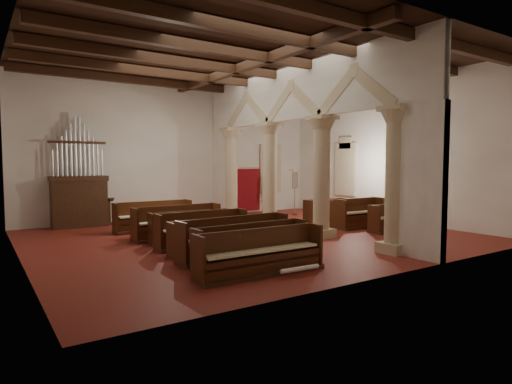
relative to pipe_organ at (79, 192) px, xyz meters
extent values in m
plane|color=maroon|center=(4.50, -5.50, -1.37)|extent=(14.00, 14.00, 0.00)
plane|color=black|center=(4.50, -5.50, 4.63)|extent=(14.00, 14.00, 0.00)
cube|color=white|center=(4.50, 0.50, 1.63)|extent=(14.00, 0.02, 6.00)
cube|color=white|center=(4.50, -11.50, 1.63)|extent=(14.00, 0.02, 6.00)
cube|color=white|center=(-2.50, -5.50, 1.63)|extent=(0.02, 12.00, 6.00)
cube|color=white|center=(11.50, -5.50, 1.63)|extent=(0.02, 12.00, 6.00)
cube|color=#C6B493|center=(6.30, -10.00, -1.22)|extent=(0.75, 0.75, 0.30)
cylinder|color=#C6B493|center=(6.30, -10.00, 0.58)|extent=(0.56, 0.56, 3.30)
cube|color=#C6B493|center=(6.30, -7.00, -1.22)|extent=(0.75, 0.75, 0.30)
cylinder|color=#C6B493|center=(6.30, -7.00, 0.58)|extent=(0.56, 0.56, 3.30)
cube|color=#C6B493|center=(6.30, -4.00, -1.22)|extent=(0.75, 0.75, 0.30)
cylinder|color=#C6B493|center=(6.30, -4.00, 0.58)|extent=(0.56, 0.56, 3.30)
cube|color=#C6B493|center=(6.30, -1.00, -1.22)|extent=(0.75, 0.75, 0.30)
cylinder|color=#C6B493|center=(6.30, -1.00, 0.58)|extent=(0.56, 0.56, 3.30)
cube|color=white|center=(6.30, -5.50, 3.66)|extent=(0.25, 11.90, 1.93)
cube|color=#2F6B58|center=(11.48, -7.00, 0.83)|extent=(0.03, 1.00, 2.20)
cube|color=#2F6B58|center=(11.48, -3.00, 0.83)|extent=(0.03, 1.00, 2.20)
cube|color=#2F6B58|center=(9.50, 0.48, 0.83)|extent=(1.00, 0.03, 2.20)
cube|color=#3C2313|center=(0.00, 0.00, -0.47)|extent=(2.00, 0.80, 1.80)
cube|color=#3C2313|center=(0.00, 0.00, 0.53)|extent=(2.10, 0.85, 0.20)
cube|color=#3C1E13|center=(1.09, 0.00, -1.33)|extent=(0.45, 0.45, 0.09)
cube|color=#3C1E13|center=(1.09, 0.00, -0.88)|extent=(0.22, 0.22, 0.98)
cube|color=#3C1E13|center=(1.09, -0.07, -0.34)|extent=(0.49, 0.41, 0.17)
cube|color=maroon|center=(8.00, 0.42, -0.22)|extent=(1.60, 0.06, 2.10)
cylinder|color=gold|center=(8.00, 0.40, 0.88)|extent=(1.80, 0.04, 0.04)
cone|color=#3C2313|center=(9.41, -1.69, -1.32)|extent=(0.34, 0.34, 0.11)
cylinder|color=gold|center=(9.41, -1.69, -0.25)|extent=(0.04, 0.04, 2.24)
cylinder|color=gold|center=(9.41, -1.69, 0.77)|extent=(0.25, 0.62, 0.03)
cube|color=#161A4E|center=(9.41, -1.71, 0.31)|extent=(0.49, 0.20, 0.79)
cube|color=navy|center=(3.33, -9.89, -1.12)|extent=(0.37, 0.33, 0.30)
cube|color=#161B9C|center=(4.14, -8.40, -1.12)|extent=(0.32, 0.27, 0.30)
cube|color=navy|center=(2.99, -6.17, -1.10)|extent=(0.42, 0.38, 0.34)
cylinder|color=white|center=(2.58, -10.40, -1.21)|extent=(1.03, 0.15, 0.10)
cylinder|color=silver|center=(1.84, -9.08, -1.21)|extent=(0.98, 0.22, 0.10)
cube|color=#3C2313|center=(1.93, -9.84, -1.32)|extent=(3.17, 0.73, 0.10)
cube|color=#3D140D|center=(1.93, -9.89, -1.05)|extent=(3.02, 0.43, 0.44)
cube|color=#3D140D|center=(1.93, -9.66, -0.81)|extent=(3.02, 0.10, 0.93)
cube|color=#3D140D|center=(0.38, -9.82, -0.81)|extent=(0.08, 0.59, 0.93)
cube|color=#3D140D|center=(3.48, -9.82, -0.81)|extent=(0.08, 0.59, 0.93)
cube|color=#F9ECB8|center=(1.93, -9.89, -0.81)|extent=(2.90, 0.39, 0.05)
cube|color=#3C2313|center=(2.28, -8.94, -1.32)|extent=(3.17, 0.79, 0.10)
cube|color=#361A0B|center=(2.28, -8.99, -1.06)|extent=(3.01, 0.50, 0.44)
cube|color=#361A0B|center=(2.28, -8.76, -0.81)|extent=(3.00, 0.18, 0.92)
cube|color=#361A0B|center=(0.74, -8.92, -0.81)|extent=(0.09, 0.58, 0.92)
cube|color=#361A0B|center=(3.82, -8.92, -0.81)|extent=(0.09, 0.58, 0.92)
cube|color=#F9ECB8|center=(2.28, -8.99, -0.81)|extent=(2.89, 0.45, 0.05)
cube|color=#3C2313|center=(2.27, -8.09, -1.32)|extent=(3.24, 0.92, 0.10)
cube|color=#3F1F0D|center=(2.27, -8.15, -1.03)|extent=(3.07, 0.60, 0.47)
cube|color=#3F1F0D|center=(2.27, -7.91, -0.77)|extent=(3.05, 0.26, 0.99)
cube|color=#3F1F0D|center=(0.71, -8.07, -0.77)|extent=(0.11, 0.63, 0.99)
cube|color=#3F1F0D|center=(3.84, -8.07, -0.77)|extent=(0.11, 0.63, 0.99)
cube|color=#F9ECB8|center=(2.27, -8.15, -0.77)|extent=(2.94, 0.55, 0.05)
cube|color=#3C2313|center=(2.16, -7.21, -1.33)|extent=(2.69, 0.64, 0.09)
cube|color=#3B180C|center=(2.16, -7.25, -1.08)|extent=(2.54, 0.37, 0.41)
cube|color=#3B180C|center=(2.16, -7.05, -0.85)|extent=(2.54, 0.07, 0.86)
cube|color=#3B180C|center=(0.85, -7.19, -0.85)|extent=(0.07, 0.54, 0.86)
cube|color=#3B180C|center=(3.47, -7.19, -0.85)|extent=(0.07, 0.54, 0.86)
cube|color=#F9ECB8|center=(2.16, -7.25, -0.85)|extent=(2.44, 0.34, 0.05)
cube|color=#3C2313|center=(2.24, -6.23, -1.32)|extent=(2.82, 0.75, 0.10)
cube|color=#3F240D|center=(2.24, -6.28, -1.04)|extent=(2.67, 0.45, 0.46)
cube|color=#3F240D|center=(2.24, -6.05, -0.79)|extent=(2.66, 0.11, 0.96)
cube|color=#3F240D|center=(0.87, -6.21, -0.79)|extent=(0.08, 0.61, 0.96)
cube|color=#3F240D|center=(3.62, -6.21, -0.79)|extent=(0.08, 0.61, 0.96)
cube|color=#F9ECB8|center=(2.24, -6.28, -0.79)|extent=(2.56, 0.40, 0.05)
cube|color=#3C2313|center=(2.34, -5.29, -1.32)|extent=(2.73, 0.83, 0.09)
cube|color=#3B180C|center=(2.34, -5.34, -1.07)|extent=(2.56, 0.54, 0.42)
cube|color=#3B180C|center=(2.34, -5.12, -0.83)|extent=(2.54, 0.23, 0.89)
cube|color=#3B180C|center=(1.03, -5.27, -0.83)|extent=(0.10, 0.56, 0.89)
cube|color=#3B180C|center=(3.65, -5.27, -0.83)|extent=(0.10, 0.56, 0.89)
cube|color=#F9ECB8|center=(2.34, -5.34, -0.83)|extent=(2.46, 0.50, 0.05)
cube|color=#3C2313|center=(2.21, -4.45, -1.32)|extent=(3.02, 0.83, 0.10)
cube|color=#41230D|center=(2.21, -4.50, -1.03)|extent=(2.86, 0.51, 0.47)
cube|color=#41230D|center=(2.21, -4.26, -0.77)|extent=(2.84, 0.17, 0.99)
cube|color=#41230D|center=(0.75, -4.43, -0.77)|extent=(0.09, 0.63, 0.99)
cube|color=#41230D|center=(3.67, -4.43, -0.77)|extent=(0.09, 0.63, 0.99)
cube|color=#F9ECB8|center=(2.21, -4.50, -0.77)|extent=(2.74, 0.47, 0.05)
cube|color=#3C2313|center=(2.52, -3.84, -1.32)|extent=(3.00, 0.69, 0.09)
cube|color=#3F230D|center=(2.52, -3.89, -1.07)|extent=(2.85, 0.40, 0.42)
cube|color=#3F230D|center=(2.52, -3.67, -0.83)|extent=(2.85, 0.10, 0.89)
cube|color=#3F230D|center=(1.06, -3.82, -0.83)|extent=(0.07, 0.56, 0.89)
cube|color=#3F230D|center=(3.98, -3.82, -0.83)|extent=(0.07, 0.56, 0.89)
cube|color=#F9ECB8|center=(2.52, -3.89, -0.83)|extent=(2.73, 0.37, 0.05)
cube|color=#3C2313|center=(2.08, -2.53, -1.32)|extent=(2.84, 0.73, 0.10)
cube|color=#41150E|center=(2.08, -2.58, -1.03)|extent=(2.69, 0.42, 0.47)
cube|color=#41150E|center=(2.08, -2.34, -0.77)|extent=(2.69, 0.08, 0.99)
cube|color=#41150E|center=(0.69, -2.51, -0.77)|extent=(0.07, 0.62, 0.99)
cube|color=#41150E|center=(3.46, -2.51, -0.77)|extent=(0.07, 0.62, 0.99)
cube|color=#F9ECB8|center=(2.08, -2.58, -0.77)|extent=(2.59, 0.38, 0.05)
cube|color=#3C2313|center=(9.35, -7.56, -1.32)|extent=(2.08, 0.79, 0.10)
cube|color=#40170D|center=(9.35, -7.61, -1.06)|extent=(1.92, 0.49, 0.43)
cube|color=#40170D|center=(9.35, -7.39, -0.82)|extent=(1.90, 0.18, 0.91)
cube|color=#40170D|center=(8.36, -7.54, -0.82)|extent=(0.10, 0.58, 0.91)
cube|color=#40170D|center=(10.34, -7.54, -0.82)|extent=(0.10, 0.58, 0.91)
cube|color=#F9ECB8|center=(9.35, -7.61, -0.82)|extent=(1.84, 0.45, 0.05)
cube|color=#3C2313|center=(8.97, -6.26, -1.32)|extent=(2.13, 0.81, 0.11)
cube|color=#3B110C|center=(8.97, -6.31, -1.02)|extent=(1.97, 0.48, 0.49)
cube|color=#3B110C|center=(8.97, -6.06, -0.74)|extent=(1.97, 0.12, 1.04)
cube|color=#3B110C|center=(7.95, -6.24, -0.74)|extent=(0.09, 0.66, 1.04)
cube|color=#3B110C|center=(9.99, -6.24, -0.74)|extent=(0.09, 0.66, 1.04)
cube|color=#F9ECB8|center=(8.97, -6.31, -0.74)|extent=(1.89, 0.43, 0.05)
cube|color=#3C2313|center=(9.05, -5.61, -1.32)|extent=(2.11, 0.83, 0.10)
cube|color=#3A1D0C|center=(9.05, -5.66, -1.04)|extent=(1.94, 0.52, 0.46)
cube|color=#3A1D0C|center=(9.05, -5.43, -0.79)|extent=(1.92, 0.18, 0.96)
cube|color=#3A1D0C|center=(8.05, -5.59, -0.79)|extent=(0.11, 0.61, 0.96)
cube|color=#3A1D0C|center=(10.05, -5.59, -0.79)|extent=(0.11, 0.61, 0.96)
cube|color=#F9ECB8|center=(9.05, -5.66, -0.79)|extent=(1.86, 0.47, 0.05)
cube|color=#3C2313|center=(8.88, -4.43, -1.32)|extent=(2.02, 0.72, 0.09)
cube|color=#3A210C|center=(8.88, -4.48, -1.06)|extent=(1.86, 0.43, 0.42)
cube|color=#3A210C|center=(8.88, -4.26, -0.83)|extent=(1.86, 0.12, 0.90)
cube|color=#3A210C|center=(7.91, -4.41, -0.83)|extent=(0.08, 0.57, 0.90)
cube|color=#3A210C|center=(9.84, -4.41, -0.83)|extent=(0.08, 0.57, 0.90)
cube|color=#F9ECB8|center=(8.88, -4.48, -0.83)|extent=(1.79, 0.39, 0.05)
camera|label=1|loc=(-3.43, -17.69, 1.16)|focal=30.00mm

